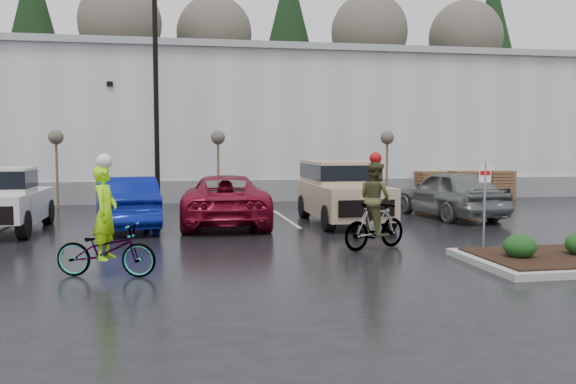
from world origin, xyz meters
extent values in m
plane|color=black|center=(0.00, 0.00, 0.00)|extent=(120.00, 120.00, 0.00)
cube|color=silver|center=(0.00, 22.00, 3.50)|extent=(60.00, 15.00, 7.00)
cube|color=slate|center=(0.00, 14.45, 0.50)|extent=(60.00, 0.12, 1.00)
cube|color=#999B9E|center=(0.00, 22.00, 7.05)|extent=(60.50, 15.50, 0.30)
cube|color=#203D19|center=(0.00, 45.00, 3.00)|extent=(80.00, 25.00, 6.00)
cylinder|color=black|center=(-4.00, 12.00, 4.50)|extent=(0.20, 0.20, 9.00)
cylinder|color=#523B20|center=(-8.00, 13.00, 1.40)|extent=(0.10, 0.10, 2.80)
sphere|color=#4B463C|center=(-8.00, 13.00, 2.90)|extent=(0.60, 0.60, 0.60)
cylinder|color=#523B20|center=(-1.50, 13.00, 1.40)|extent=(0.10, 0.10, 2.80)
sphere|color=#4B463C|center=(-1.50, 13.00, 2.90)|extent=(0.60, 0.60, 0.60)
cylinder|color=#523B20|center=(6.00, 13.00, 1.40)|extent=(0.10, 0.10, 2.80)
sphere|color=#4B463C|center=(6.00, 13.00, 2.90)|extent=(0.60, 0.60, 0.60)
cube|color=#523B20|center=(8.50, 14.00, 0.68)|extent=(1.20, 1.20, 1.35)
cube|color=#523B20|center=(10.20, 14.00, 0.68)|extent=(1.20, 1.20, 1.35)
cube|color=#523B20|center=(12.00, 14.00, 0.68)|extent=(1.20, 1.20, 1.35)
ellipsoid|color=#143312|center=(4.00, -1.00, 0.41)|extent=(0.70, 0.70, 0.52)
cylinder|color=gray|center=(3.80, 0.20, 1.10)|extent=(0.05, 0.05, 2.20)
cube|color=white|center=(3.80, 0.20, 1.95)|extent=(0.30, 0.02, 0.45)
cube|color=red|center=(3.80, 0.19, 1.95)|extent=(0.26, 0.02, 0.10)
imported|color=navy|center=(-4.83, 6.54, 0.81)|extent=(2.39, 5.12, 1.63)
imported|color=maroon|center=(-1.71, 6.92, 0.81)|extent=(3.06, 6.00, 1.62)
imported|color=slate|center=(6.32, 7.31, 0.86)|extent=(2.58, 5.24, 1.72)
imported|color=#3F3F44|center=(-4.67, -0.54, 0.53)|extent=(2.12, 1.21, 1.06)
imported|color=#A2FF0E|center=(-4.67, -0.54, 1.27)|extent=(0.60, 0.77, 1.84)
sphere|color=silver|center=(-4.67, -0.54, 2.28)|extent=(0.30, 0.30, 0.30)
imported|color=#3F3F44|center=(1.56, 1.50, 0.58)|extent=(1.93, 1.26, 1.17)
imported|color=#434424|center=(1.56, 1.50, 1.27)|extent=(0.81, 1.01, 1.84)
sphere|color=#990C0C|center=(1.56, 1.50, 2.27)|extent=(0.30, 0.30, 0.30)
camera|label=1|loc=(-3.32, -12.89, 2.62)|focal=38.00mm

